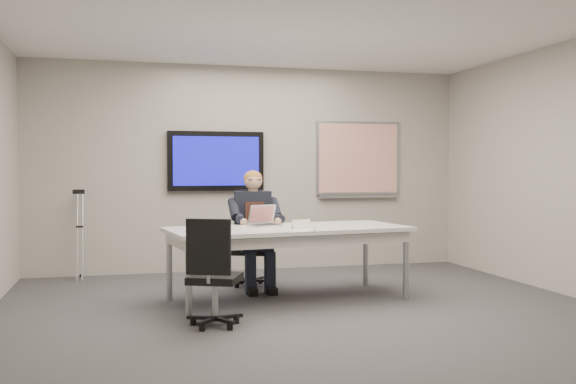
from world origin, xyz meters
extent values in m
cube|color=#343437|center=(0.00, 0.00, 0.00)|extent=(6.00, 6.00, 0.02)
cube|color=white|center=(0.00, 0.00, 2.80)|extent=(6.00, 6.00, 0.02)
cube|color=#ACA69B|center=(0.00, 3.00, 1.40)|extent=(6.00, 0.02, 2.80)
cube|color=#ACA69B|center=(0.00, -3.00, 1.40)|extent=(6.00, 0.02, 2.80)
cube|color=silver|center=(-0.03, 0.85, 0.76)|extent=(2.64, 1.37, 0.04)
cube|color=silver|center=(-0.03, 0.85, 0.67)|extent=(2.52, 1.26, 0.10)
cylinder|color=#95989D|center=(-1.14, 0.26, 0.37)|extent=(0.06, 0.06, 0.73)
cylinder|color=#95989D|center=(1.19, 0.57, 0.37)|extent=(0.06, 0.06, 0.73)
cylinder|color=#95989D|center=(-1.26, 1.14, 0.37)|extent=(0.06, 0.06, 0.73)
cylinder|color=#95989D|center=(1.07, 1.45, 0.37)|extent=(0.06, 0.06, 0.73)
cube|color=black|center=(-0.50, 2.95, 1.50)|extent=(1.30, 0.08, 0.80)
cube|color=#0C0C85|center=(-0.50, 2.90, 1.50)|extent=(1.16, 0.01, 0.66)
cube|color=#95989D|center=(1.55, 2.98, 1.55)|extent=(1.25, 0.04, 1.05)
cube|color=white|center=(1.55, 2.95, 1.55)|extent=(1.18, 0.01, 0.98)
cube|color=#95989D|center=(1.55, 2.94, 1.00)|extent=(1.18, 0.05, 0.04)
cylinder|color=#95989D|center=(-0.24, 1.74, 0.26)|extent=(0.05, 0.05, 0.33)
cube|color=black|center=(-0.24, 1.74, 0.42)|extent=(0.55, 0.55, 0.06)
cube|color=black|center=(-0.17, 1.93, 0.72)|extent=(0.37, 0.19, 0.47)
cylinder|color=#95989D|center=(-0.94, -0.07, 0.26)|extent=(0.06, 0.06, 0.33)
cube|color=black|center=(-0.94, -0.07, 0.42)|extent=(0.56, 0.56, 0.06)
cube|color=black|center=(-1.02, -0.26, 0.73)|extent=(0.37, 0.20, 0.48)
cube|color=black|center=(-0.24, 1.72, 0.84)|extent=(0.45, 0.29, 0.59)
cube|color=#371D16|center=(-0.24, 1.59, 0.87)|extent=(0.22, 0.05, 0.28)
sphere|color=tan|center=(-0.24, 1.68, 1.25)|extent=(0.21, 0.21, 0.21)
ellipsoid|color=brown|center=(-0.24, 1.70, 1.28)|extent=(0.22, 0.22, 0.19)
cube|color=#AAA9AC|center=(-0.25, 1.03, 0.79)|extent=(0.37, 0.31, 0.02)
cube|color=black|center=(-0.25, 1.02, 0.79)|extent=(0.30, 0.23, 0.00)
cube|color=#AAA9AC|center=(-0.25, 1.17, 0.90)|extent=(0.32, 0.17, 0.21)
cube|color=red|center=(-0.25, 1.16, 0.90)|extent=(0.28, 0.14, 0.17)
cylinder|color=black|center=(0.14, 0.45, 0.78)|extent=(0.05, 0.13, 0.01)
camera|label=1|loc=(-1.72, -5.69, 1.38)|focal=40.00mm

